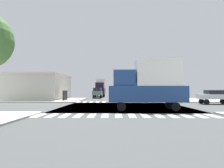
% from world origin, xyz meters
% --- Properties ---
extents(ground, '(90.00, 90.00, 0.05)m').
position_xyz_m(ground, '(0.00, 0.00, -0.03)').
color(ground, '#393C3C').
extents(sidewalk_corner_ne, '(12.00, 12.00, 0.14)m').
position_xyz_m(sidewalk_corner_ne, '(13.00, 12.00, 0.07)').
color(sidewalk_corner_ne, '#A09B91').
rests_on(sidewalk_corner_ne, ground).
extents(sidewalk_corner_nw, '(12.00, 12.00, 0.14)m').
position_xyz_m(sidewalk_corner_nw, '(-13.00, 12.00, 0.07)').
color(sidewalk_corner_nw, '#A29989').
rests_on(sidewalk_corner_nw, ground).
extents(crosswalk_near, '(13.50, 2.00, 0.01)m').
position_xyz_m(crosswalk_near, '(-0.25, -7.30, 0.00)').
color(crosswalk_near, silver).
rests_on(crosswalk_near, ground).
extents(crosswalk_far, '(13.50, 2.00, 0.01)m').
position_xyz_m(crosswalk_far, '(-0.25, 7.30, 0.00)').
color(crosswalk_far, silver).
rests_on(crosswalk_far, ground).
extents(traffic_signal_mast, '(5.98, 0.55, 6.76)m').
position_xyz_m(traffic_signal_mast, '(5.74, 7.09, 4.97)').
color(traffic_signal_mast, gray).
rests_on(traffic_signal_mast, ground).
extents(street_lamp, '(1.78, 0.32, 7.23)m').
position_xyz_m(street_lamp, '(7.88, 14.65, 4.38)').
color(street_lamp, gray).
rests_on(street_lamp, ground).
extents(bank_building, '(16.14, 11.25, 4.88)m').
position_xyz_m(bank_building, '(-18.25, 14.26, 2.44)').
color(bank_building, beige).
rests_on(bank_building, ground).
extents(box_truck_nearside_1, '(2.40, 7.20, 4.85)m').
position_xyz_m(box_truck_nearside_1, '(-5.00, 28.20, 2.56)').
color(box_truck_nearside_1, black).
rests_on(box_truck_nearside_1, ground).
extents(box_truck_farside_2, '(7.20, 2.40, 4.85)m').
position_xyz_m(box_truck_farside_2, '(2.25, -3.50, 2.56)').
color(box_truck_farside_2, black).
rests_on(box_truck_farside_2, ground).
extents(sedan_crossing_1, '(4.30, 1.80, 1.88)m').
position_xyz_m(sedan_crossing_1, '(12.39, 3.50, 1.12)').
color(sedan_crossing_1, black).
rests_on(sedan_crossing_1, ground).
extents(suv_queued_1, '(1.96, 4.60, 2.34)m').
position_xyz_m(suv_queued_1, '(-5.00, 20.05, 1.39)').
color(suv_queued_1, black).
rests_on(suv_queued_1, ground).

